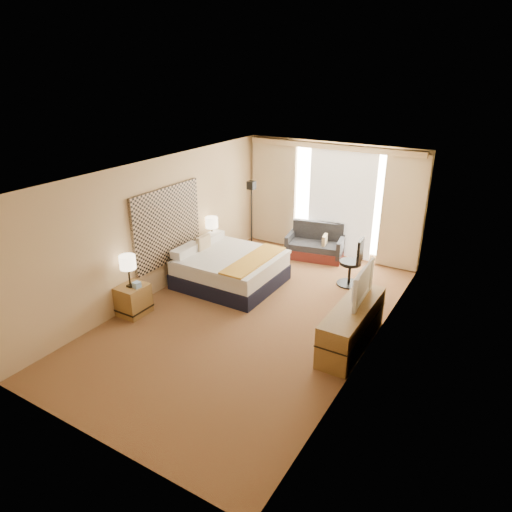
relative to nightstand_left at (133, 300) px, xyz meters
The scene contains 21 objects.
floor 2.16m from the nightstand_left, 29.31° to the left, with size 4.20×7.00×0.02m, color #5F281B.
ceiling 3.16m from the nightstand_left, 29.31° to the left, with size 4.20×7.00×0.02m, color silver.
wall_back 5.02m from the nightstand_left, 67.66° to the left, with size 4.20×0.02×2.60m, color tan.
wall_front 3.25m from the nightstand_left, 52.65° to the right, with size 4.20×0.02×2.60m, color tan.
wall_left 1.49m from the nightstand_left, 102.36° to the left, with size 0.02×7.00×2.60m, color tan.
wall_right 4.23m from the nightstand_left, 14.81° to the left, with size 0.02×7.00×2.60m, color tan.
headboard 1.62m from the nightstand_left, 98.64° to the left, with size 0.06×1.85×1.50m, color black.
nightstand_left is the anchor object (origin of this frame).
nightstand_right 2.50m from the nightstand_left, 90.00° to the left, with size 0.45×0.52×0.55m, color olive.
media_dresser 3.85m from the nightstand_left, 15.84° to the left, with size 0.50×1.80×0.70m, color olive.
window 5.10m from the nightstand_left, 64.87° to the left, with size 2.30×0.02×2.30m, color silver.
curtains 4.95m from the nightstand_left, 67.18° to the left, with size 4.12×0.19×2.56m.
bed 2.07m from the nightstand_left, 66.91° to the left, with size 1.89×1.73×0.92m.
loveseat 4.44m from the nightstand_left, 67.15° to the left, with size 1.38×0.91×0.80m.
floor_lamp 3.63m from the nightstand_left, 84.15° to the left, with size 0.22×0.22×1.76m.
desk_chair 4.31m from the nightstand_left, 46.48° to the left, with size 0.49×0.49×1.01m.
lamp_left 0.74m from the nightstand_left, 83.46° to the right, with size 0.28×0.28×0.59m.
lamp_right 2.59m from the nightstand_left, 91.12° to the left, with size 0.27×0.27×0.57m.
tissue_box 0.35m from the nightstand_left, ahead, with size 0.12×0.12×0.11m, color #85ACCE.
telephone 2.69m from the nightstand_left, 89.88° to the left, with size 0.19×0.15×0.08m, color black.
television 3.93m from the nightstand_left, 19.43° to the left, with size 0.97×0.13×0.56m, color black.
Camera 1 is at (3.71, -6.12, 4.15)m, focal length 32.00 mm.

